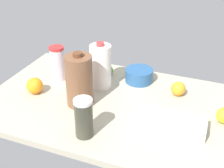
% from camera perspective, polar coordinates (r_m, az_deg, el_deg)
% --- Properties ---
extents(countertop, '(1.20, 0.76, 0.03)m').
position_cam_1_polar(countertop, '(1.49, -0.00, -3.85)').
color(countertop, '#A69F88').
rests_on(countertop, ground).
extents(tumbler_cup, '(0.08, 0.08, 0.19)m').
position_cam_1_polar(tumbler_cup, '(1.66, -9.91, 3.76)').
color(tumbler_cup, silver).
rests_on(tumbler_cup, countertop).
extents(milk_jug, '(0.11, 0.11, 0.24)m').
position_cam_1_polar(milk_jug, '(1.56, -2.10, 3.21)').
color(milk_jug, white).
rests_on(milk_jug, countertop).
extents(egg_carton, '(0.31, 0.13, 0.06)m').
position_cam_1_polar(egg_carton, '(1.32, 10.29, -6.92)').
color(egg_carton, beige).
rests_on(egg_carton, countertop).
extents(chocolate_milk_jug, '(0.12, 0.12, 0.26)m').
position_cam_1_polar(chocolate_milk_jug, '(1.42, -6.01, 0.63)').
color(chocolate_milk_jug, brown).
rests_on(chocolate_milk_jug, countertop).
extents(mixing_bowl, '(0.15, 0.15, 0.07)m').
position_cam_1_polar(mixing_bowl, '(1.65, 4.97, 1.60)').
color(mixing_bowl, '#265184').
rests_on(mixing_bowl, countertop).
extents(shaker_bottle, '(0.07, 0.07, 0.17)m').
position_cam_1_polar(shaker_bottle, '(1.24, -5.19, -6.18)').
color(shaker_bottle, '#38382C').
rests_on(shaker_bottle, countertop).
extents(orange_beside_bowl, '(0.08, 0.08, 0.08)m').
position_cam_1_polar(orange_beside_bowl, '(1.58, -13.94, -0.30)').
color(orange_beside_bowl, orange).
rests_on(orange_beside_bowl, countertop).
extents(lime_far_back, '(0.06, 0.06, 0.06)m').
position_cam_1_polar(lime_far_back, '(1.71, -0.72, 2.54)').
color(lime_far_back, '#6EAB2E').
rests_on(lime_far_back, countertop).
extents(orange_loose, '(0.07, 0.07, 0.07)m').
position_cam_1_polar(orange_loose, '(1.55, 12.02, -0.85)').
color(orange_loose, orange).
rests_on(orange_loose, countertop).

